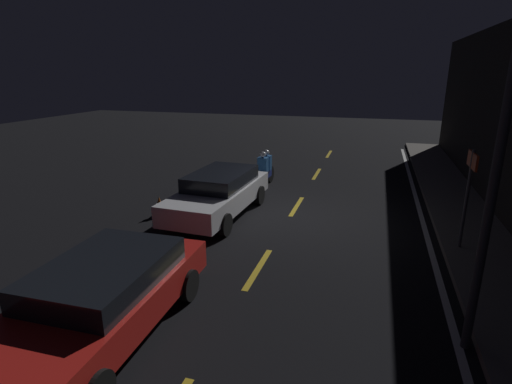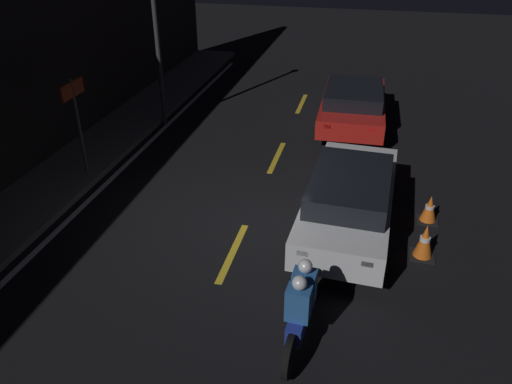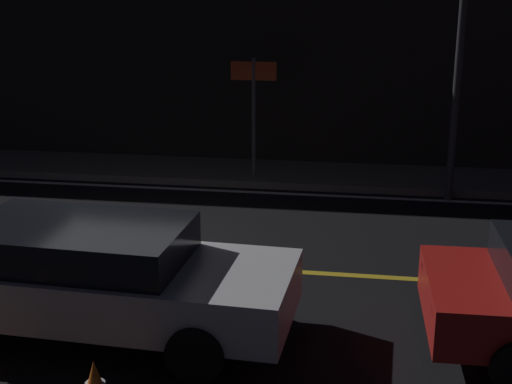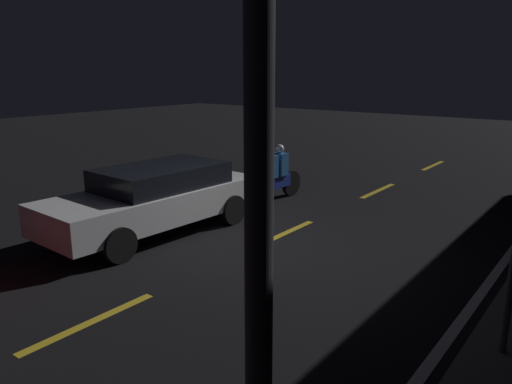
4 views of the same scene
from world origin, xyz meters
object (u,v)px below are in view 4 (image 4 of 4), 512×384
at_px(motorcycle, 273,175).
at_px(traffic_cone_near, 135,196).
at_px(street_lamp, 259,62).
at_px(sedan_white, 156,197).
at_px(traffic_cone_mid, 79,210).

bearing_deg(motorcycle, traffic_cone_near, -33.53).
bearing_deg(traffic_cone_near, street_lamp, 54.72).
relative_size(sedan_white, traffic_cone_mid, 7.46).
bearing_deg(street_lamp, traffic_cone_near, -125.28).
bearing_deg(sedan_white, street_lamp, 55.34).
bearing_deg(traffic_cone_mid, sedan_white, 111.01).
xyz_separation_m(motorcycle, traffic_cone_near, (2.65, -2.01, -0.30)).
distance_m(traffic_cone_near, traffic_cone_mid, 1.38).
bearing_deg(traffic_cone_near, sedan_white, 64.89).
height_order(motorcycle, traffic_cone_mid, motorcycle).
bearing_deg(sedan_white, traffic_cone_near, -112.27).
bearing_deg(traffic_cone_near, motorcycle, 142.85).
height_order(traffic_cone_near, street_lamp, street_lamp).
distance_m(motorcycle, street_lamp, 10.09).
relative_size(motorcycle, traffic_cone_mid, 3.65).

